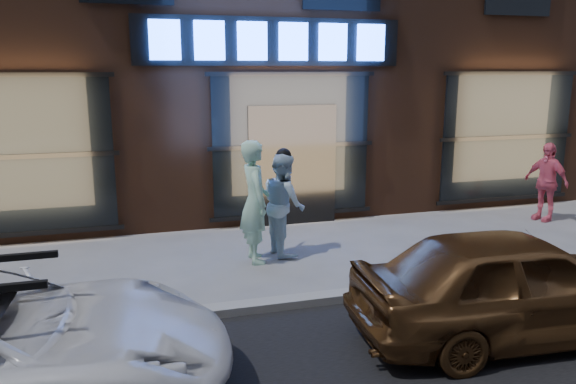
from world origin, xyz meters
name	(u,v)px	position (x,y,z in m)	size (l,w,h in m)	color
ground	(373,297)	(0.00, 0.00, 0.00)	(90.00, 90.00, 0.00)	slate
curb	(373,293)	(0.00, 0.00, 0.06)	(60.00, 0.25, 0.12)	gray
man_bowtie	(255,202)	(-1.23, 1.92, 1.00)	(0.73, 0.48, 2.00)	#9DCFB0
man_cap	(284,204)	(-0.67, 2.17, 0.87)	(0.85, 0.66, 1.74)	silver
passerby	(546,182)	(5.12, 2.74, 0.81)	(0.95, 0.40, 1.63)	#F1637B
gold_sedan	(516,284)	(1.09, -1.54, 0.66)	(1.55, 3.86, 1.32)	brown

